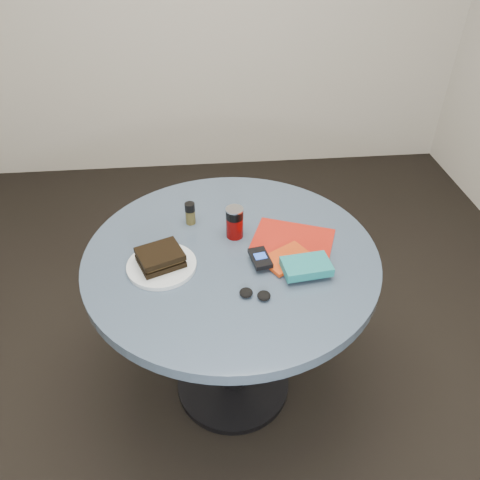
{
  "coord_description": "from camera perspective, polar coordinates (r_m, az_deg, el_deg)",
  "views": [
    {
      "loc": [
        -0.09,
        -1.22,
        1.76
      ],
      "look_at": [
        0.03,
        0.0,
        0.8
      ],
      "focal_mm": 35.0,
      "sensor_mm": 36.0,
      "label": 1
    }
  ],
  "objects": [
    {
      "name": "mp3_player",
      "position": [
        1.52,
        2.48,
        -2.22
      ],
      "size": [
        0.07,
        0.11,
        0.02
      ],
      "color": "black",
      "rests_on": "red_book"
    },
    {
      "name": "magazine",
      "position": [
        1.64,
        6.44,
        -0.03
      ],
      "size": [
        0.33,
        0.29,
        0.0
      ],
      "primitive_type": "cube",
      "rotation": [
        0.0,
        0.0,
        -0.38
      ],
      "color": "#9D190E",
      "rests_on": "table"
    },
    {
      "name": "table",
      "position": [
        1.7,
        -1.01,
        -5.75
      ],
      "size": [
        1.0,
        1.0,
        0.75
      ],
      "color": "black",
      "rests_on": "ground"
    },
    {
      "name": "soda_can",
      "position": [
        1.62,
        -0.66,
        2.16
      ],
      "size": [
        0.07,
        0.07,
        0.12
      ],
      "color": "#5F0604",
      "rests_on": "table"
    },
    {
      "name": "novel",
      "position": [
        1.5,
        8.09,
        -3.2
      ],
      "size": [
        0.16,
        0.11,
        0.03
      ],
      "primitive_type": "cube",
      "rotation": [
        0.0,
        0.0,
        0.12
      ],
      "color": "#17696E",
      "rests_on": "red_book"
    },
    {
      "name": "headphones",
      "position": [
        1.42,
        1.84,
        -6.62
      ],
      "size": [
        0.1,
        0.07,
        0.02
      ],
      "color": "black",
      "rests_on": "table"
    },
    {
      "name": "pepper_grinder",
      "position": [
        1.71,
        -6.09,
        3.27
      ],
      "size": [
        0.04,
        0.04,
        0.08
      ],
      "color": "#433D1C",
      "rests_on": "table"
    },
    {
      "name": "red_book",
      "position": [
        1.55,
        5.78,
        -2.26
      ],
      "size": [
        0.19,
        0.17,
        0.01
      ],
      "primitive_type": "cube",
      "rotation": [
        0.0,
        0.0,
        0.54
      ],
      "color": "#AE330D",
      "rests_on": "magazine"
    },
    {
      "name": "plate",
      "position": [
        1.54,
        -9.52,
        -3.09
      ],
      "size": [
        0.27,
        0.27,
        0.01
      ],
      "primitive_type": "cylinder",
      "rotation": [
        0.0,
        0.0,
        -0.22
      ],
      "color": "silver",
      "rests_on": "table"
    },
    {
      "name": "ground",
      "position": [
        2.14,
        -0.84,
        -17.16
      ],
      "size": [
        4.0,
        4.0,
        0.0
      ],
      "primitive_type": "plane",
      "color": "black",
      "rests_on": "ground"
    },
    {
      "name": "sandwich",
      "position": [
        1.53,
        -9.69,
        -2.1
      ],
      "size": [
        0.17,
        0.16,
        0.05
      ],
      "color": "black",
      "rests_on": "plate"
    }
  ]
}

